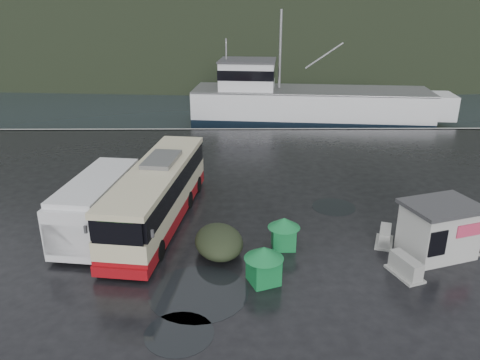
{
  "coord_description": "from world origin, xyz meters",
  "views": [
    {
      "loc": [
        0.01,
        -18.62,
        10.38
      ],
      "look_at": [
        0.21,
        3.69,
        1.7
      ],
      "focal_mm": 35.0,
      "sensor_mm": 36.0,
      "label": 1
    }
  ],
  "objects_px": {
    "waste_bin_left": "(263,282)",
    "jersey_barrier_b": "(463,247)",
    "waste_bin_right": "(283,247)",
    "fishing_trawler": "(310,110)",
    "jersey_barrier_c": "(404,275)",
    "white_van": "(102,232)",
    "jersey_barrier_a": "(384,243)",
    "dome_tent": "(219,253)",
    "ticket_kiosk": "(435,254)",
    "coach_bus": "(160,221)"
  },
  "relations": [
    {
      "from": "ticket_kiosk",
      "to": "jersey_barrier_c",
      "type": "xyz_separation_m",
      "value": [
        -1.89,
        -1.66,
        0.0
      ]
    },
    {
      "from": "dome_tent",
      "to": "jersey_barrier_b",
      "type": "xyz_separation_m",
      "value": [
        10.92,
        0.48,
        0.0
      ]
    },
    {
      "from": "coach_bus",
      "to": "jersey_barrier_b",
      "type": "xyz_separation_m",
      "value": [
        13.98,
        -2.69,
        0.0
      ]
    },
    {
      "from": "white_van",
      "to": "fishing_trawler",
      "type": "height_order",
      "value": "fishing_trawler"
    },
    {
      "from": "coach_bus",
      "to": "jersey_barrier_b",
      "type": "height_order",
      "value": "coach_bus"
    },
    {
      "from": "waste_bin_right",
      "to": "ticket_kiosk",
      "type": "bearing_deg",
      "value": -5.55
    },
    {
      "from": "waste_bin_right",
      "to": "ticket_kiosk",
      "type": "distance_m",
      "value": 6.58
    },
    {
      "from": "coach_bus",
      "to": "waste_bin_right",
      "type": "height_order",
      "value": "coach_bus"
    },
    {
      "from": "waste_bin_left",
      "to": "waste_bin_right",
      "type": "distance_m",
      "value": 2.93
    },
    {
      "from": "waste_bin_right",
      "to": "jersey_barrier_c",
      "type": "height_order",
      "value": "waste_bin_right"
    },
    {
      "from": "dome_tent",
      "to": "jersey_barrier_b",
      "type": "bearing_deg",
      "value": 2.51
    },
    {
      "from": "jersey_barrier_b",
      "to": "jersey_barrier_a",
      "type": "bearing_deg",
      "value": 174.81
    },
    {
      "from": "fishing_trawler",
      "to": "jersey_barrier_a",
      "type": "bearing_deg",
      "value": -85.3
    },
    {
      "from": "coach_bus",
      "to": "jersey_barrier_b",
      "type": "distance_m",
      "value": 14.24
    },
    {
      "from": "white_van",
      "to": "jersey_barrier_c",
      "type": "relative_size",
      "value": 4.05
    },
    {
      "from": "waste_bin_left",
      "to": "jersey_barrier_c",
      "type": "relative_size",
      "value": 0.96
    },
    {
      "from": "waste_bin_left",
      "to": "fishing_trawler",
      "type": "bearing_deg",
      "value": 78.17
    },
    {
      "from": "ticket_kiosk",
      "to": "fishing_trawler",
      "type": "bearing_deg",
      "value": 74.34
    },
    {
      "from": "waste_bin_right",
      "to": "fishing_trawler",
      "type": "xyz_separation_m",
      "value": [
        5.35,
        27.75,
        0.0
      ]
    },
    {
      "from": "waste_bin_right",
      "to": "jersey_barrier_a",
      "type": "bearing_deg",
      "value": 3.58
    },
    {
      "from": "white_van",
      "to": "dome_tent",
      "type": "bearing_deg",
      "value": -12.45
    },
    {
      "from": "white_van",
      "to": "waste_bin_left",
      "type": "distance_m",
      "value": 8.63
    },
    {
      "from": "white_van",
      "to": "jersey_barrier_b",
      "type": "height_order",
      "value": "white_van"
    },
    {
      "from": "white_van",
      "to": "waste_bin_right",
      "type": "relative_size",
      "value": 4.54
    },
    {
      "from": "jersey_barrier_a",
      "to": "fishing_trawler",
      "type": "distance_m",
      "value": 27.47
    },
    {
      "from": "waste_bin_right",
      "to": "dome_tent",
      "type": "relative_size",
      "value": 0.5
    },
    {
      "from": "waste_bin_right",
      "to": "white_van",
      "type": "bearing_deg",
      "value": 169.61
    },
    {
      "from": "ticket_kiosk",
      "to": "white_van",
      "type": "bearing_deg",
      "value": 153.6
    },
    {
      "from": "jersey_barrier_b",
      "to": "waste_bin_left",
      "type": "bearing_deg",
      "value": -163.42
    },
    {
      "from": "white_van",
      "to": "jersey_barrier_a",
      "type": "relative_size",
      "value": 4.42
    },
    {
      "from": "coach_bus",
      "to": "white_van",
      "type": "xyz_separation_m",
      "value": [
        -2.62,
        -1.11,
        0.0
      ]
    },
    {
      "from": "ticket_kiosk",
      "to": "jersey_barrier_a",
      "type": "bearing_deg",
      "value": 136.46
    },
    {
      "from": "white_van",
      "to": "ticket_kiosk",
      "type": "xyz_separation_m",
      "value": [
        15.08,
        -2.2,
        0.0
      ]
    },
    {
      "from": "ticket_kiosk",
      "to": "jersey_barrier_c",
      "type": "distance_m",
      "value": 2.51
    },
    {
      "from": "jersey_barrier_a",
      "to": "fishing_trawler",
      "type": "xyz_separation_m",
      "value": [
        0.74,
        27.46,
        0.0
      ]
    },
    {
      "from": "waste_bin_left",
      "to": "ticket_kiosk",
      "type": "distance_m",
      "value": 7.88
    },
    {
      "from": "ticket_kiosk",
      "to": "jersey_barrier_c",
      "type": "height_order",
      "value": "ticket_kiosk"
    },
    {
      "from": "white_van",
      "to": "jersey_barrier_a",
      "type": "height_order",
      "value": "white_van"
    },
    {
      "from": "waste_bin_right",
      "to": "jersey_barrier_a",
      "type": "xyz_separation_m",
      "value": [
        4.61,
        0.29,
        0.0
      ]
    },
    {
      "from": "waste_bin_left",
      "to": "jersey_barrier_b",
      "type": "xyz_separation_m",
      "value": [
        9.11,
        2.71,
        0.0
      ]
    },
    {
      "from": "white_van",
      "to": "waste_bin_right",
      "type": "distance_m",
      "value": 8.67
    },
    {
      "from": "fishing_trawler",
      "to": "waste_bin_right",
      "type": "bearing_deg",
      "value": -94.67
    },
    {
      "from": "jersey_barrier_b",
      "to": "fishing_trawler",
      "type": "distance_m",
      "value": 27.91
    },
    {
      "from": "coach_bus",
      "to": "ticket_kiosk",
      "type": "distance_m",
      "value": 12.89
    },
    {
      "from": "fishing_trawler",
      "to": "jersey_barrier_c",
      "type": "bearing_deg",
      "value": -85.06
    },
    {
      "from": "fishing_trawler",
      "to": "waste_bin_left",
      "type": "bearing_deg",
      "value": -95.59
    },
    {
      "from": "white_van",
      "to": "dome_tent",
      "type": "relative_size",
      "value": 2.26
    },
    {
      "from": "waste_bin_right",
      "to": "jersey_barrier_b",
      "type": "relative_size",
      "value": 0.88
    },
    {
      "from": "ticket_kiosk",
      "to": "jersey_barrier_b",
      "type": "distance_m",
      "value": 1.64
    },
    {
      "from": "waste_bin_left",
      "to": "jersey_barrier_c",
      "type": "distance_m",
      "value": 5.72
    }
  ]
}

